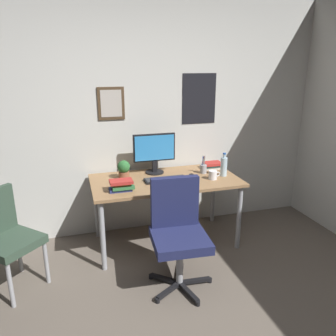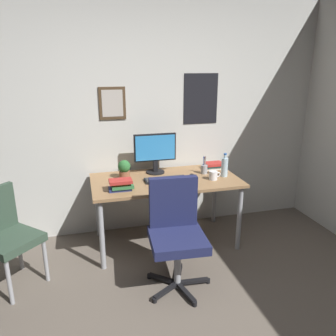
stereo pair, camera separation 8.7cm
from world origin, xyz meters
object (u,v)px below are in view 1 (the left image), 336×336
object	(u,v)px
side_chair	(5,234)
computer_mouse	(192,176)
book_stack_right	(211,165)
office_chair	(178,228)
book_stack_left	(122,185)
water_bottle	(224,166)
pen_cup	(203,168)
monitor	(154,152)
potted_plant	(124,169)
keyboard	(165,179)
coffee_mug_near	(213,175)

from	to	relation	value
side_chair	computer_mouse	distance (m)	1.84
book_stack_right	office_chair	bearing A→B (deg)	-127.47
book_stack_right	book_stack_left	bearing A→B (deg)	-159.67
water_bottle	book_stack_left	world-z (taller)	water_bottle
computer_mouse	pen_cup	bearing A→B (deg)	29.34
monitor	potted_plant	xyz separation A→B (m)	(-0.35, -0.10, -0.13)
office_chair	potted_plant	size ratio (longest dim) A/B	4.87
side_chair	monitor	bearing A→B (deg)	21.87
computer_mouse	potted_plant	size ratio (longest dim) A/B	0.56
side_chair	monitor	xyz separation A→B (m)	(1.45, 0.58, 0.47)
keyboard	coffee_mug_near	distance (m)	0.50
potted_plant	book_stack_right	distance (m)	1.02
book_stack_left	computer_mouse	bearing A→B (deg)	12.90
pen_cup	book_stack_left	bearing A→B (deg)	-163.96
side_chair	book_stack_right	bearing A→B (deg)	14.59
computer_mouse	water_bottle	xyz separation A→B (m)	(0.34, -0.05, 0.09)
potted_plant	pen_cup	size ratio (longest dim) A/B	0.98
office_chair	computer_mouse	bearing A→B (deg)	60.90
water_bottle	pen_cup	world-z (taller)	water_bottle
monitor	potted_plant	bearing A→B (deg)	-164.37
water_bottle	coffee_mug_near	distance (m)	0.18
side_chair	monitor	world-z (taller)	monitor
side_chair	water_bottle	xyz separation A→B (m)	(2.13, 0.27, 0.33)
coffee_mug_near	book_stack_right	size ratio (longest dim) A/B	0.55
office_chair	book_stack_left	distance (m)	0.69
potted_plant	book_stack_right	world-z (taller)	potted_plant
side_chair	monitor	distance (m)	1.63
office_chair	water_bottle	distance (m)	1.00
keyboard	pen_cup	bearing A→B (deg)	13.90
book_stack_left	book_stack_right	size ratio (longest dim) A/B	1.02
computer_mouse	coffee_mug_near	world-z (taller)	coffee_mug_near
side_chair	water_bottle	distance (m)	2.18
computer_mouse	book_stack_left	bearing A→B (deg)	-167.10
monitor	pen_cup	xyz separation A→B (m)	(0.51, -0.17, -0.19)
monitor	coffee_mug_near	distance (m)	0.68
office_chair	computer_mouse	size ratio (longest dim) A/B	8.64
coffee_mug_near	pen_cup	size ratio (longest dim) A/B	0.62
computer_mouse	coffee_mug_near	distance (m)	0.22
computer_mouse	office_chair	bearing A→B (deg)	-119.10
pen_cup	keyboard	bearing A→B (deg)	-166.10
side_chair	coffee_mug_near	world-z (taller)	side_chair
coffee_mug_near	potted_plant	size ratio (longest dim) A/B	0.64
keyboard	computer_mouse	xyz separation A→B (m)	(0.30, 0.02, 0.01)
side_chair	book_stack_right	size ratio (longest dim) A/B	3.87
pen_cup	water_bottle	bearing A→B (deg)	-39.13
keyboard	book_stack_right	xyz separation A→B (m)	(0.62, 0.25, 0.02)
coffee_mug_near	pen_cup	world-z (taller)	pen_cup
water_bottle	book_stack_left	bearing A→B (deg)	-173.42
computer_mouse	side_chair	bearing A→B (deg)	-169.80
computer_mouse	coffee_mug_near	xyz separation A→B (m)	(0.19, -0.12, 0.03)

